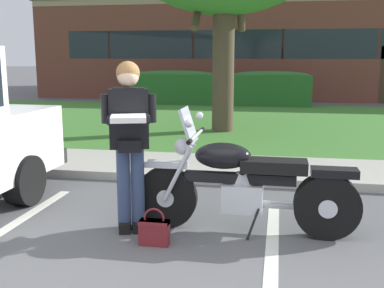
# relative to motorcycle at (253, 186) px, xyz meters

# --- Properties ---
(curb_strip) EXTENTS (60.00, 0.20, 0.12)m
(curb_strip) POSITION_rel_motorcycle_xyz_m (-0.34, 1.76, -0.43)
(curb_strip) COLOR #ADA89E
(curb_strip) RESTS_ON ground
(concrete_walk) EXTENTS (60.00, 1.50, 0.08)m
(concrete_walk) POSITION_rel_motorcycle_xyz_m (-0.34, 2.61, -0.45)
(concrete_walk) COLOR #ADA89E
(concrete_walk) RESTS_ON ground
(grass_lawn) EXTENTS (60.00, 8.70, 0.06)m
(grass_lawn) POSITION_rel_motorcycle_xyz_m (-0.34, 7.70, -0.46)
(grass_lawn) COLOR #3D752D
(grass_lawn) RESTS_ON ground
(motorcycle) EXTENTS (2.24, 0.82, 1.26)m
(motorcycle) POSITION_rel_motorcycle_xyz_m (0.00, 0.00, 0.00)
(motorcycle) COLOR black
(motorcycle) RESTS_ON ground
(rider_person) EXTENTS (0.54, 0.65, 1.70)m
(rider_person) POSITION_rel_motorcycle_xyz_m (-1.21, -0.16, 0.52)
(rider_person) COLOR black
(rider_person) RESTS_ON ground
(handbag) EXTENTS (0.28, 0.13, 0.36)m
(handbag) POSITION_rel_motorcycle_xyz_m (-0.89, -0.47, -0.34)
(handbag) COLOR maroon
(handbag) RESTS_ON ground
(hedge_left) EXTENTS (3.19, 0.90, 1.24)m
(hedge_left) POSITION_rel_motorcycle_xyz_m (-3.42, 11.89, 0.16)
(hedge_left) COLOR #286028
(hedge_left) RESTS_ON ground
(hedge_center_left) EXTENTS (2.76, 0.90, 1.24)m
(hedge_center_left) POSITION_rel_motorcycle_xyz_m (0.00, 11.89, 0.16)
(hedge_center_left) COLOR #286028
(hedge_center_left) RESTS_ON ground
(brick_building) EXTENTS (20.43, 10.05, 4.17)m
(brick_building) POSITION_rel_motorcycle_xyz_m (0.39, 18.80, 1.60)
(brick_building) COLOR brown
(brick_building) RESTS_ON ground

